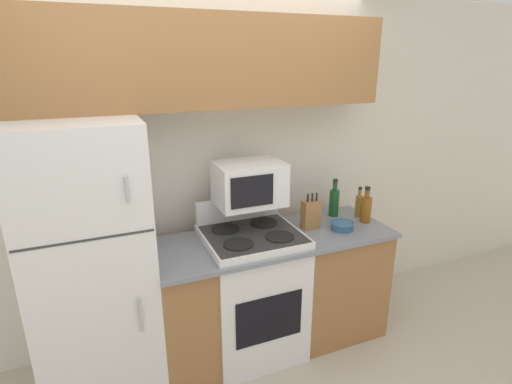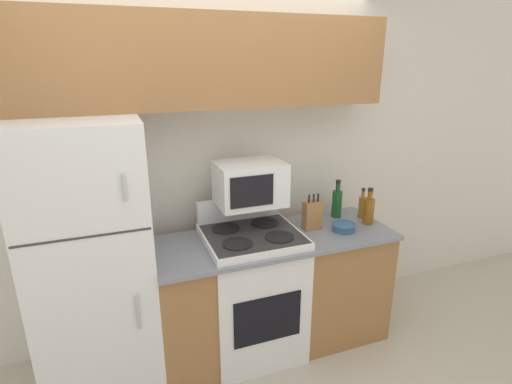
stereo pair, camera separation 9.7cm
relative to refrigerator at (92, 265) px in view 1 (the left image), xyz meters
The scene contains 12 objects.
ground_plane 1.28m from the refrigerator, 22.79° to the right, with size 12.00×12.00×0.00m, color beige.
wall_back 1.01m from the refrigerator, 24.78° to the left, with size 8.00×0.05×2.55m.
lower_cabinets 1.27m from the refrigerator, ahead, with size 1.70×0.63×0.89m.
refrigerator is the anchor object (origin of this frame).
upper_cabinets 1.46m from the refrigerator, 13.11° to the left, with size 2.39×0.34×0.58m.
stove 1.10m from the refrigerator, ahead, with size 0.65×0.62×1.11m.
microwave 1.12m from the refrigerator, ahead, with size 0.46×0.34×0.30m.
knife_block 1.50m from the refrigerator, ahead, with size 0.13×0.08×0.27m.
bowl 1.70m from the refrigerator, ahead, with size 0.17×0.17×0.06m.
bottle_vinegar 1.97m from the refrigerator, ahead, with size 0.06×0.06×0.24m.
bottle_wine_green 1.80m from the refrigerator, ahead, with size 0.08×0.08×0.30m.
bottle_whiskey 1.95m from the refrigerator, ahead, with size 0.08×0.08×0.28m.
Camera 1 is at (-0.76, -2.03, 2.08)m, focal length 28.00 mm.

